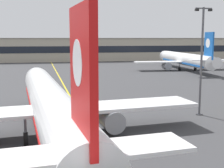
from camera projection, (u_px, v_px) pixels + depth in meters
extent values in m
plane|color=#3D3D3F|center=(94.00, 166.00, 24.33)|extent=(400.00, 400.00, 0.00)
cube|color=yellow|center=(70.00, 96.00, 53.44)|extent=(7.24, 179.88, 0.01)
cylinder|color=white|center=(51.00, 103.00, 31.09)|extent=(7.61, 36.20, 3.80)
cone|color=white|center=(37.00, 79.00, 49.31)|extent=(3.87, 2.97, 3.61)
cube|color=red|center=(51.00, 113.00, 31.24)|extent=(7.23, 33.33, 0.44)
cube|color=black|center=(38.00, 76.00, 47.42)|extent=(2.95, 1.40, 0.60)
cube|color=white|center=(50.00, 110.00, 31.78)|extent=(32.33, 8.18, 0.36)
cylinder|color=gray|center=(111.00, 119.00, 32.84)|extent=(2.67, 3.82, 2.30)
cylinder|color=black|center=(106.00, 115.00, 34.59)|extent=(1.96, 0.39, 1.95)
cube|color=red|center=(82.00, 78.00, 15.50)|extent=(0.91, 4.82, 7.20)
cylinder|color=white|center=(81.00, 63.00, 15.68)|extent=(0.69, 2.43, 2.40)
cube|color=white|center=(86.00, 152.00, 15.48)|extent=(11.24, 3.96, 0.24)
cylinder|color=#4C4C51|center=(40.00, 97.00, 45.08)|extent=(0.24, 0.24, 1.60)
cylinder|color=black|center=(40.00, 104.00, 45.23)|extent=(0.49, 0.94, 0.90)
cylinder|color=#4C4C51|center=(25.00, 128.00, 28.69)|extent=(0.24, 0.24, 1.60)
cylinder|color=black|center=(26.00, 139.00, 28.85)|extent=(0.54, 1.34, 1.30)
cylinder|color=#4C4C51|center=(80.00, 123.00, 30.22)|extent=(0.24, 0.24, 1.60)
cylinder|color=black|center=(80.00, 134.00, 30.39)|extent=(0.54, 1.34, 1.30)
cylinder|color=white|center=(185.00, 59.00, 96.85)|extent=(5.23, 35.90, 3.78)
cone|color=white|center=(165.00, 56.00, 115.59)|extent=(3.69, 2.73, 3.59)
cone|color=white|center=(215.00, 63.00, 77.95)|extent=(2.94, 2.89, 2.83)
cube|color=blue|center=(185.00, 62.00, 97.00)|extent=(5.03, 33.03, 0.44)
cube|color=black|center=(167.00, 54.00, 113.65)|extent=(2.87, 1.21, 0.60)
cube|color=white|center=(184.00, 62.00, 97.56)|extent=(31.96, 6.06, 0.36)
cylinder|color=gray|center=(167.00, 66.00, 95.82)|extent=(2.43, 3.67, 2.29)
cylinder|color=black|center=(165.00, 65.00, 97.62)|extent=(1.95, 0.26, 1.94)
cylinder|color=gray|center=(204.00, 65.00, 97.71)|extent=(2.43, 3.67, 2.29)
cylinder|color=black|center=(201.00, 65.00, 99.50)|extent=(1.95, 0.26, 1.94)
cube|color=blue|center=(209.00, 46.00, 80.84)|extent=(0.59, 4.78, 7.15)
cylinder|color=white|center=(209.00, 43.00, 81.03)|extent=(0.53, 2.40, 2.38)
cube|color=white|center=(209.00, 60.00, 80.80)|extent=(11.03, 3.22, 0.24)
cylinder|color=#4C4C51|center=(170.00, 62.00, 111.23)|extent=(0.24, 0.24, 1.59)
cylinder|color=black|center=(169.00, 65.00, 111.38)|extent=(0.43, 0.91, 0.89)
cylinder|color=#4C4C51|center=(180.00, 65.00, 94.77)|extent=(0.24, 0.24, 1.59)
cylinder|color=black|center=(179.00, 69.00, 94.93)|extent=(0.45, 1.31, 1.29)
cylinder|color=#4C4C51|center=(195.00, 65.00, 95.56)|extent=(0.24, 0.24, 1.59)
cylinder|color=black|center=(195.00, 69.00, 95.72)|extent=(0.45, 1.31, 1.29)
cylinder|color=#515156|center=(201.00, 62.00, 39.73)|extent=(0.28, 0.28, 13.86)
cylinder|color=#333338|center=(199.00, 114.00, 40.75)|extent=(0.90, 0.90, 0.10)
cube|color=#515156|center=(204.00, 8.00, 38.73)|extent=(2.20, 0.16, 0.16)
cube|color=black|center=(197.00, 10.00, 38.59)|extent=(0.44, 0.36, 0.28)
cube|color=black|center=(210.00, 10.00, 38.94)|extent=(0.44, 0.36, 0.28)
cone|color=orange|center=(54.00, 103.00, 46.70)|extent=(0.36, 0.36, 0.55)
cylinder|color=white|center=(54.00, 103.00, 46.69)|extent=(0.23, 0.23, 0.07)
cube|color=orange|center=(54.00, 105.00, 46.73)|extent=(0.44, 0.44, 0.03)
cube|color=#B2A893|center=(70.00, 50.00, 135.62)|extent=(151.64, 12.00, 9.67)
cube|color=black|center=(71.00, 50.00, 129.69)|extent=(145.57, 0.12, 2.80)
cube|color=gray|center=(70.00, 38.00, 134.88)|extent=(152.04, 12.40, 0.40)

